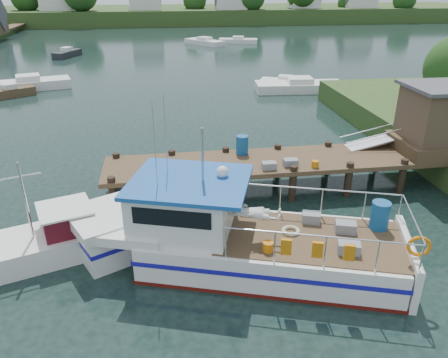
{
  "coord_description": "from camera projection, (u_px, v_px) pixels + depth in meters",
  "views": [
    {
      "loc": [
        -3.4,
        -17.48,
        8.79
      ],
      "look_at": [
        -1.0,
        -1.5,
        1.3
      ],
      "focal_mm": 35.0,
      "sensor_mm": 36.0,
      "label": 1
    }
  ],
  "objects": [
    {
      "name": "moored_d",
      "position": [
        205.0,
        42.0,
        62.4
      ],
      "size": [
        5.59,
        6.19,
        1.06
      ],
      "rotation": [
        0.0,
        0.0,
        0.16
      ],
      "color": "silver",
      "rests_on": "ground"
    },
    {
      "name": "moored_c",
      "position": [
        299.0,
        86.0,
        36.86
      ],
      "size": [
        7.51,
        3.06,
        1.16
      ],
      "rotation": [
        0.0,
        0.0,
        -0.25
      ],
      "color": "silver",
      "rests_on": "ground"
    },
    {
      "name": "moored_rowboat",
      "position": [
        11.0,
        92.0,
        35.13
      ],
      "size": [
        3.72,
        2.98,
        1.05
      ],
      "rotation": [
        0.0,
        0.0,
        0.04
      ],
      "color": "#4C3824",
      "rests_on": "ground"
    },
    {
      "name": "far_shore",
      "position": [
        170.0,
        12.0,
        92.87
      ],
      "size": [
        140.0,
        42.55,
        9.22
      ],
      "color": "#314A1E",
      "rests_on": "ground"
    },
    {
      "name": "dock",
      "position": [
        383.0,
        136.0,
        19.78
      ],
      "size": [
        16.6,
        3.0,
        4.78
      ],
      "color": "#4C3824",
      "rests_on": "ground"
    },
    {
      "name": "work_boat",
      "position": [
        47.0,
        242.0,
        14.93
      ],
      "size": [
        6.73,
        3.81,
        3.57
      ],
      "rotation": [
        0.0,
        0.0,
        0.33
      ],
      "color": "silver",
      "rests_on": "ground"
    },
    {
      "name": "moored_far",
      "position": [
        238.0,
        40.0,
        64.04
      ],
      "size": [
        5.85,
        3.14,
        0.95
      ],
      "rotation": [
        0.0,
        0.0,
        0.03
      ],
      "color": "silver",
      "rests_on": "ground"
    },
    {
      "name": "moored_e",
      "position": [
        67.0,
        53.0,
        52.65
      ],
      "size": [
        3.05,
        4.43,
        1.17
      ],
      "rotation": [
        0.0,
        0.0,
        -0.25
      ],
      "color": "black",
      "rests_on": "ground"
    },
    {
      "name": "moored_b",
      "position": [
        285.0,
        82.0,
        38.46
      ],
      "size": [
        4.54,
        3.19,
        0.96
      ],
      "rotation": [
        0.0,
        0.0,
        0.16
      ],
      "color": "silver",
      "rests_on": "ground"
    },
    {
      "name": "moored_a",
      "position": [
        29.0,
        84.0,
        37.4
      ],
      "size": [
        7.09,
        4.09,
        1.24
      ],
      "rotation": [
        0.0,
        0.0,
        -0.06
      ],
      "color": "silver",
      "rests_on": "ground"
    },
    {
      "name": "lobster_boat",
      "position": [
        228.0,
        237.0,
        14.36
      ],
      "size": [
        11.52,
        6.29,
        5.62
      ],
      "rotation": [
        0.0,
        0.0,
        -0.32
      ],
      "color": "silver",
      "rests_on": "ground"
    },
    {
      "name": "ground_plane",
      "position": [
        241.0,
        190.0,
        19.84
      ],
      "size": [
        160.0,
        160.0,
        0.0
      ],
      "primitive_type": "plane",
      "color": "black"
    }
  ]
}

